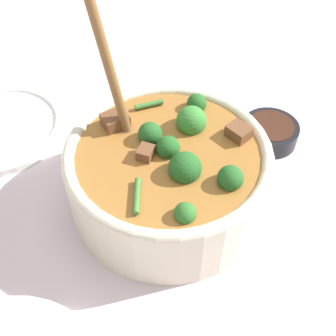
# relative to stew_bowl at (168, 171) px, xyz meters

# --- Properties ---
(ground_plane) EXTENTS (4.00, 4.00, 0.00)m
(ground_plane) POSITION_rel_stew_bowl_xyz_m (0.00, 0.00, -0.06)
(ground_plane) COLOR silver
(stew_bowl) EXTENTS (0.26, 0.26, 0.31)m
(stew_bowl) POSITION_rel_stew_bowl_xyz_m (0.00, 0.00, 0.00)
(stew_bowl) COLOR beige
(stew_bowl) RESTS_ON ground_plane
(condiment_bowl) EXTENTS (0.09, 0.09, 0.03)m
(condiment_bowl) POSITION_rel_stew_bowl_xyz_m (-0.18, -0.07, -0.04)
(condiment_bowl) COLOR black
(condiment_bowl) RESTS_ON ground_plane
(empty_plate) EXTENTS (0.20, 0.20, 0.02)m
(empty_plate) POSITION_rel_stew_bowl_xyz_m (0.22, -0.21, -0.05)
(empty_plate) COLOR white
(empty_plate) RESTS_ON ground_plane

